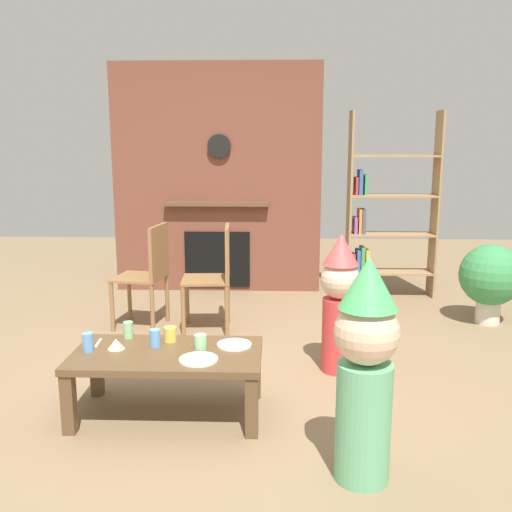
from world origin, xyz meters
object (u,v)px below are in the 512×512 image
(paper_cup_center, at_px, (200,342))
(dining_chair_middle, at_px, (217,271))
(paper_cup_near_right, at_px, (88,342))
(dining_chair_left, at_px, (149,270))
(potted_plant_tall, at_px, (491,277))
(paper_cup_near_left, at_px, (128,330))
(child_with_cone_hat, at_px, (365,365))
(child_in_pink, at_px, (340,300))
(paper_cup_far_left, at_px, (155,338))
(birthday_cake_slice, at_px, (116,344))
(bookshelf, at_px, (384,215))
(paper_plate_rear, at_px, (234,345))
(paper_cup_far_right, at_px, (170,334))
(coffee_table, at_px, (167,362))
(paper_plate_front, at_px, (199,359))

(paper_cup_center, relative_size, dining_chair_middle, 0.10)
(paper_cup_near_right, distance_m, dining_chair_left, 1.61)
(paper_cup_near_right, xyz_separation_m, potted_plant_tall, (2.98, 1.82, -0.02))
(paper_cup_near_left, relative_size, potted_plant_tall, 0.14)
(child_with_cone_hat, xyz_separation_m, child_in_pink, (0.03, 1.31, -0.06))
(paper_cup_far_left, height_order, dining_chair_middle, dining_chair_middle)
(paper_cup_near_right, relative_size, birthday_cake_slice, 1.10)
(paper_cup_far_left, relative_size, potted_plant_tall, 0.15)
(child_with_cone_hat, bearing_deg, bookshelf, -70.99)
(birthday_cake_slice, bearing_deg, potted_plant_tall, 32.20)
(paper_plate_rear, xyz_separation_m, birthday_cake_slice, (-0.69, -0.08, 0.02))
(paper_cup_far_left, xyz_separation_m, child_in_pink, (1.16, 0.61, 0.08))
(paper_cup_far_right, bearing_deg, dining_chair_middle, 84.12)
(paper_cup_far_left, bearing_deg, bookshelf, 55.60)
(bookshelf, relative_size, dining_chair_middle, 2.11)
(coffee_table, height_order, dining_chair_left, dining_chair_left)
(potted_plant_tall, bearing_deg, paper_cup_far_left, -146.36)
(coffee_table, relative_size, birthday_cake_slice, 10.95)
(paper_cup_far_left, relative_size, paper_cup_far_right, 1.18)
(bookshelf, height_order, child_with_cone_hat, bookshelf)
(bookshelf, distance_m, coffee_table, 3.29)
(birthday_cake_slice, bearing_deg, paper_cup_near_left, 83.13)
(coffee_table, distance_m, dining_chair_left, 1.68)
(paper_plate_rear, distance_m, child_in_pink, 0.91)
(paper_cup_near_left, xyz_separation_m, dining_chair_left, (-0.17, 1.37, 0.07))
(coffee_table, bearing_deg, paper_cup_near_left, 141.23)
(coffee_table, xyz_separation_m, paper_plate_rear, (0.38, 0.11, 0.07))
(coffee_table, relative_size, paper_cup_far_right, 12.23)
(paper_cup_center, relative_size, paper_plate_rear, 0.42)
(child_with_cone_hat, relative_size, potted_plant_tall, 1.53)
(paper_cup_near_left, bearing_deg, dining_chair_left, 97.14)
(paper_cup_center, height_order, dining_chair_left, dining_chair_left)
(birthday_cake_slice, bearing_deg, dining_chair_middle, 74.00)
(paper_plate_rear, xyz_separation_m, child_in_pink, (0.69, 0.58, 0.12))
(birthday_cake_slice, bearing_deg, paper_plate_front, -17.75)
(paper_cup_near_left, xyz_separation_m, paper_cup_far_right, (0.27, -0.05, -0.01))
(child_with_cone_hat, bearing_deg, paper_plate_front, 0.35)
(paper_cup_near_right, xyz_separation_m, paper_plate_rear, (0.84, 0.12, -0.05))
(paper_cup_near_left, xyz_separation_m, paper_plate_rear, (0.67, -0.11, -0.05))
(paper_cup_near_left, xyz_separation_m, potted_plant_tall, (2.81, 1.59, -0.02))
(birthday_cake_slice, bearing_deg, dining_chair_left, 95.43)
(coffee_table, bearing_deg, birthday_cake_slice, 173.21)
(paper_cup_far_left, bearing_deg, paper_cup_far_right, 52.67)
(paper_cup_near_left, height_order, paper_cup_far_left, paper_cup_far_left)
(coffee_table, relative_size, paper_cup_far_left, 10.36)
(paper_cup_near_left, relative_size, dining_chair_left, 0.11)
(paper_cup_center, bearing_deg, paper_plate_rear, 18.36)
(bookshelf, distance_m, paper_cup_far_left, 3.26)
(paper_cup_center, bearing_deg, dining_chair_middle, 92.29)
(bookshelf, bearing_deg, child_in_pink, -108.01)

